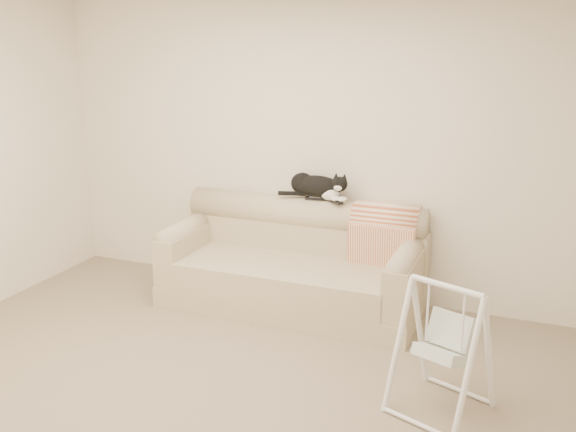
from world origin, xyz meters
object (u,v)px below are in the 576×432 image
object	(u,v)px
sofa	(294,266)
remote_a	(316,198)
baby_swing	(443,347)
tuxedo_cat	(317,186)
remote_b	(335,201)

from	to	relation	value
sofa	remote_a	world-z (taller)	remote_a
sofa	baby_swing	world-z (taller)	sofa
sofa	baby_swing	bearing A→B (deg)	-39.40
remote_a	tuxedo_cat	distance (m)	0.11
baby_swing	tuxedo_cat	bearing A→B (deg)	132.74
remote_a	tuxedo_cat	size ratio (longest dim) A/B	0.29
remote_b	baby_swing	size ratio (longest dim) A/B	0.19
sofa	tuxedo_cat	distance (m)	0.72
remote_b	tuxedo_cat	distance (m)	0.22
sofa	tuxedo_cat	bearing A→B (deg)	64.61
remote_b	baby_swing	xyz separation A→B (m)	(1.15, -1.39, -0.48)
sofa	remote_a	size ratio (longest dim) A/B	11.96
sofa	remote_b	distance (m)	0.66
tuxedo_cat	baby_swing	xyz separation A→B (m)	(1.33, -1.44, -0.59)
remote_a	tuxedo_cat	xyz separation A→B (m)	(0.01, 0.02, 0.10)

